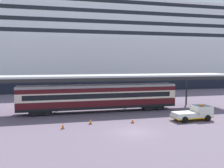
% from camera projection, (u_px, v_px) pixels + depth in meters
% --- Properties ---
extents(ground_plane, '(400.00, 400.00, 0.00)m').
position_uv_depth(ground_plane, '(134.00, 132.00, 26.34)').
color(ground_plane, '#645566').
extents(cruise_ship, '(133.79, 23.32, 35.11)m').
position_uv_depth(cruise_ship, '(144.00, 49.00, 77.03)').
color(cruise_ship, black).
rests_on(cruise_ship, ground).
extents(platform_canopy, '(43.59, 5.75, 5.54)m').
position_uv_depth(platform_canopy, '(99.00, 77.00, 37.16)').
color(platform_canopy, silver).
rests_on(platform_canopy, ground).
extents(train_carriage, '(23.64, 2.81, 4.11)m').
position_uv_depth(train_carriage, '(99.00, 97.00, 37.04)').
color(train_carriage, black).
rests_on(train_carriage, ground).
extents(service_truck, '(5.30, 2.47, 2.02)m').
position_uv_depth(service_truck, '(195.00, 113.00, 31.78)').
color(service_truck, silver).
rests_on(service_truck, ground).
extents(traffic_cone_near, '(0.36, 0.36, 0.71)m').
position_uv_depth(traffic_cone_near, '(91.00, 121.00, 29.70)').
color(traffic_cone_near, black).
rests_on(traffic_cone_near, ground).
extents(traffic_cone_mid, '(0.36, 0.36, 0.68)m').
position_uv_depth(traffic_cone_mid, '(133.00, 120.00, 30.32)').
color(traffic_cone_mid, black).
rests_on(traffic_cone_mid, ground).
extents(traffic_cone_far, '(0.36, 0.36, 0.78)m').
position_uv_depth(traffic_cone_far, '(63.00, 125.00, 27.63)').
color(traffic_cone_far, black).
rests_on(traffic_cone_far, ground).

